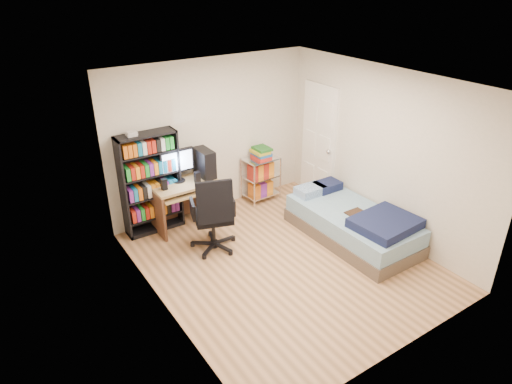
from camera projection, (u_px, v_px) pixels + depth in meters
room at (286, 180)px, 5.82m from camera, size 3.58×4.08×2.58m
media_shelf at (151, 182)px, 6.82m from camera, size 0.88×0.29×1.63m
computer_desk at (189, 184)px, 7.05m from camera, size 1.00×0.58×1.26m
office_chair at (214, 227)px, 6.50m from camera, size 0.87×0.87×1.16m
wire_cart at (261, 166)px, 7.82m from camera, size 0.61×0.45×0.95m
bed at (353, 224)px, 6.80m from camera, size 1.02×2.03×0.58m
door at (319, 143)px, 7.79m from camera, size 0.12×0.80×2.00m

